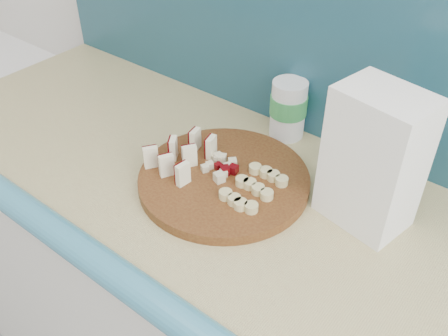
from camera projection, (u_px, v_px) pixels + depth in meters
cutting_board at (224, 180)px, 1.03m from camera, size 0.36×0.36×0.02m
apple_wedges at (181, 155)px, 1.04m from camera, size 0.11×0.14×0.05m
apple_chunks at (216, 168)px, 1.03m from camera, size 0.06×0.05×0.02m
banana_slices at (254, 188)px, 0.98m from camera, size 0.09×0.13×0.02m
flour_bag at (374, 160)px, 0.88m from camera, size 0.18×0.14×0.27m
canister at (288, 108)px, 1.14m from camera, size 0.09×0.09×0.14m
banana_peel at (224, 157)px, 1.11m from camera, size 0.23×0.19×0.01m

